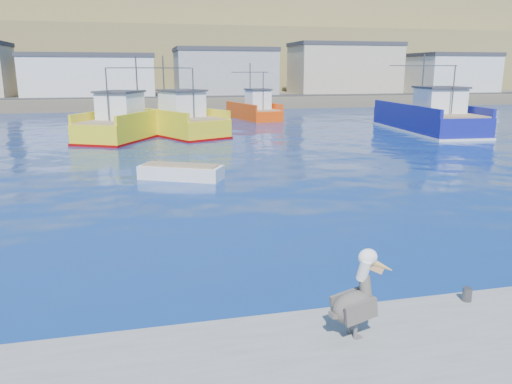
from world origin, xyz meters
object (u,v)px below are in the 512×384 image
Objects in this scene: skiff_mid at (181,173)px; boat_orange at (254,110)px; trawler_blue at (428,118)px; trawler_yellow_b at (174,121)px; pelican at (357,300)px; skiff_far at (448,118)px; trawler_yellow_a at (131,124)px.

boat_orange is at bearing 70.17° from skiff_mid.
trawler_yellow_b is at bearing 171.28° from trawler_blue.
skiff_mid is 17.10m from pelican.
skiff_mid reaches higher than skiff_far.
trawler_yellow_b is 1.39× the size of boat_orange.
skiff_mid is at bearing -147.02° from trawler_blue.
boat_orange is 21.39m from skiff_far.
trawler_yellow_b is at bearing -169.33° from skiff_far.
trawler_yellow_a reaches higher than pelican.
boat_orange is at bearing 49.50° from trawler_yellow_b.
boat_orange reaches higher than skiff_mid.
trawler_blue is (22.17, -3.40, 0.09)m from trawler_yellow_b.
pelican is (-21.44, -32.04, 0.06)m from trawler_blue.
boat_orange is 2.07× the size of skiff_mid.
trawler_yellow_b is 35.45m from pelican.
skiff_far is at bearing 48.15° from trawler_blue.
trawler_yellow_a is 7.36× the size of pelican.
trawler_yellow_b is 30.88m from skiff_far.
trawler_yellow_a is 17.35m from skiff_mid.
trawler_yellow_a is 0.99× the size of trawler_yellow_b.
trawler_blue is 19.33m from boat_orange.
boat_orange is at bearing 43.67° from trawler_yellow_a.
skiff_mid is (2.54, -17.15, -0.78)m from trawler_yellow_a.
pelican is at bearing -84.08° from skiff_mid.
trawler_yellow_b is at bearing 86.80° from skiff_mid.
boat_orange reaches higher than skiff_far.
skiff_far is at bearing 11.71° from trawler_yellow_a.
pelican reaches higher than skiff_far.
trawler_yellow_a reaches higher than skiff_mid.
skiff_mid is 39.60m from skiff_far.
skiff_far is at bearing -15.40° from boat_orange.
trawler_blue is at bearing 32.98° from skiff_mid.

